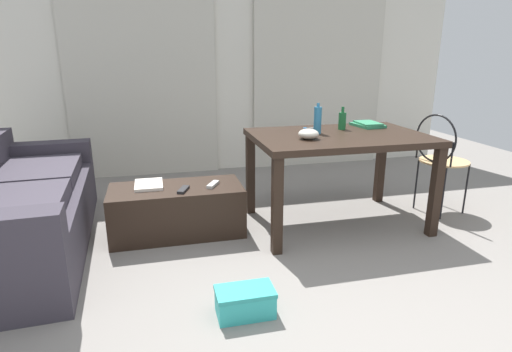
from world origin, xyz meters
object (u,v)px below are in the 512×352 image
Objects in this scene: craft_table at (339,146)px; book_stack at (368,124)px; couch at (15,211)px; coffee_table at (177,210)px; tv_remote_secondary at (183,190)px; bowl at (309,134)px; tv_remote_primary at (213,184)px; shoebox at (245,302)px; wire_chair at (440,153)px; bottle_far at (342,120)px; magazine at (149,185)px; scissors at (308,128)px; bottle_near at (318,120)px.

craft_table is 4.69× the size of book_stack.
coffee_table is at bearing 1.44° from couch.
tv_remote_secondary reaches higher than coffee_table.
bowl is 0.83m from tv_remote_primary.
coffee_table is 1.18m from bowl.
tv_remote_primary reaches higher than shoebox.
wire_chair is 0.92m from bottle_far.
couch reaches higher than tv_remote_primary.
couch is 2.02× the size of coffee_table.
magazine is at bearing 176.10° from wire_chair.
wire_chair is at bearing -2.40° from coffee_table.
bottle_far is 0.29m from scissors.
couch is 10.81× the size of bottle_far.
book_stack reaches higher than scissors.
tv_remote_primary is at bearing 175.82° from craft_table.
shoebox is (0.23, -1.08, -0.32)m from tv_remote_secondary.
bottle_near reaches higher than tv_remote_secondary.
tv_remote_secondary is 0.31m from magazine.
bottle_near is 1.63m from shoebox.
bowl is 1.48× the size of scissors.
magazine is 0.88× the size of shoebox.
couch reaches higher than tv_remote_secondary.
coffee_table is 6.31× the size of tv_remote_secondary.
scissors is at bearing 5.65° from magazine.
book_stack is at bearing -4.46° from scissors.
couch is at bearing -162.23° from tv_remote_secondary.
magazine reaches higher than tv_remote_secondary.
couch is 2.18m from bowl.
tv_remote_secondary is (-1.08, -0.07, -0.47)m from bottle_near.
tv_remote_secondary is 1.15m from shoebox.
bowl reaches higher than coffee_table.
tv_remote_primary and magazine have the same top height.
scissors is 1.40m from magazine.
tv_remote_primary is 1.19m from shoebox.
book_stack is at bearing 43.79° from shoebox.
scissors is at bearing 9.89° from coffee_table.
bowl is (-0.42, -0.31, -0.04)m from bottle_far.
couch is 1.84m from shoebox.
couch is at bearing -173.46° from magazine.
bowl is at bearing -14.21° from magazine.
craft_table is 8.47× the size of tv_remote_secondary.
coffee_table is 5.35× the size of bottle_far.
bottle_far is 1.85m from shoebox.
bowl is 0.95× the size of tv_remote_primary.
book_stack is 1.04× the size of magazine.
magazine is 1.39m from shoebox.
bowl reaches higher than tv_remote_primary.
shoebox is (0.49, -1.26, -0.32)m from magazine.
bottle_far is 0.30m from book_stack.
bottle_far is at bearing 2.43° from couch.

